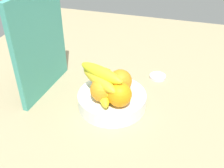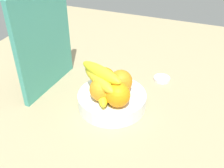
% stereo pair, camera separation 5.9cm
% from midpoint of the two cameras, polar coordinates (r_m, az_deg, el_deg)
% --- Properties ---
extents(ground_plane, '(1.80, 1.40, 0.03)m').
position_cam_midpoint_polar(ground_plane, '(0.91, -2.87, -6.18)').
color(ground_plane, '#9A8B67').
extents(fruit_bowl, '(0.23, 0.23, 0.05)m').
position_cam_midpoint_polar(fruit_bowl, '(0.90, -1.89, -3.45)').
color(fruit_bowl, white).
rests_on(fruit_bowl, ground_plane).
extents(orange_front_left, '(0.08, 0.08, 0.08)m').
position_cam_midpoint_polar(orange_front_left, '(0.88, -0.14, 0.60)').
color(orange_front_left, orange).
rests_on(orange_front_left, fruit_bowl).
extents(orange_front_right, '(0.08, 0.08, 0.08)m').
position_cam_midpoint_polar(orange_front_right, '(0.89, -3.83, 1.04)').
color(orange_front_right, orange).
rests_on(orange_front_right, fruit_bowl).
extents(orange_center, '(0.08, 0.08, 0.08)m').
position_cam_midpoint_polar(orange_center, '(0.84, -4.11, -1.29)').
color(orange_center, orange).
rests_on(orange_center, fruit_bowl).
extents(orange_back_left, '(0.08, 0.08, 0.08)m').
position_cam_midpoint_polar(orange_back_left, '(0.82, -0.48, -2.29)').
color(orange_back_left, orange).
rests_on(orange_back_left, fruit_bowl).
extents(banana_bunch, '(0.18, 0.17, 0.11)m').
position_cam_midpoint_polar(banana_bunch, '(0.85, -4.20, 0.52)').
color(banana_bunch, yellow).
rests_on(banana_bunch, fruit_bowl).
extents(cutting_board, '(0.28, 0.03, 0.36)m').
position_cam_midpoint_polar(cutting_board, '(0.95, -16.77, 8.08)').
color(cutting_board, teal).
rests_on(cutting_board, ground_plane).
extents(jar_lid, '(0.06, 0.06, 0.01)m').
position_cam_midpoint_polar(jar_lid, '(1.06, 8.14, 1.53)').
color(jar_lid, white).
rests_on(jar_lid, ground_plane).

